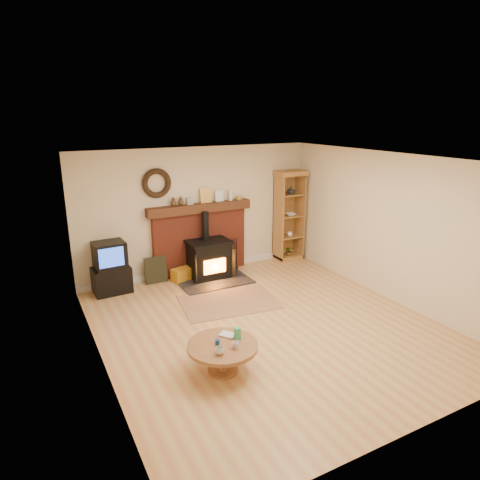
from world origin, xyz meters
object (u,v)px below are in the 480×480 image
coffee_table (223,349)px  tv_unit (111,269)px  wood_stove (209,260)px  curio_cabinet (288,216)px

coffee_table → tv_unit: bearing=102.4°
coffee_table → wood_stove: bearing=69.0°
tv_unit → curio_cabinet: size_ratio=0.48×
tv_unit → curio_cabinet: bearing=1.3°
tv_unit → curio_cabinet: 4.02m
wood_stove → tv_unit: wood_stove is taller
tv_unit → wood_stove: bearing=-5.7°
curio_cabinet → coffee_table: (-3.26, -3.37, -0.70)m
tv_unit → coffee_table: size_ratio=1.07×
wood_stove → tv_unit: 1.92m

